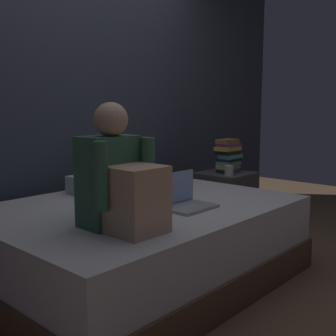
% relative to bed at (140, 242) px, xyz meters
% --- Properties ---
extents(ground_plane, '(8.00, 8.00, 0.00)m').
position_rel_bed_xyz_m(ground_plane, '(0.20, -0.30, -0.26)').
color(ground_plane, brown).
extents(wall_back, '(5.60, 0.10, 2.70)m').
position_rel_bed_xyz_m(wall_back, '(0.20, 0.90, 1.09)').
color(wall_back, '#383D4C').
rests_on(wall_back, ground_plane).
extents(bed, '(2.00, 1.50, 0.52)m').
position_rel_bed_xyz_m(bed, '(0.00, 0.00, 0.00)').
color(bed, brown).
rests_on(bed, ground_plane).
extents(nightstand, '(0.44, 0.46, 0.55)m').
position_rel_bed_xyz_m(nightstand, '(1.30, 0.21, 0.02)').
color(nightstand, '#474442').
rests_on(nightstand, ground_plane).
extents(person_sitting, '(0.39, 0.44, 0.66)m').
position_rel_bed_xyz_m(person_sitting, '(-0.46, -0.33, 0.51)').
color(person_sitting, '#38664C').
rests_on(person_sitting, bed).
extents(laptop, '(0.32, 0.23, 0.22)m').
position_rel_bed_xyz_m(laptop, '(0.11, -0.29, 0.32)').
color(laptop, '#9EA0A5').
rests_on(laptop, bed).
extents(pillow, '(0.56, 0.36, 0.13)m').
position_rel_bed_xyz_m(pillow, '(0.13, 0.45, 0.33)').
color(pillow, silver).
rests_on(pillow, bed).
extents(book_stack, '(0.24, 0.16, 0.30)m').
position_rel_bed_xyz_m(book_stack, '(1.31, 0.20, 0.45)').
color(book_stack, '#284C84').
rests_on(book_stack, nightstand).
extents(mug, '(0.08, 0.08, 0.09)m').
position_rel_bed_xyz_m(mug, '(1.17, 0.09, 0.34)').
color(mug, '#BCB2A3').
rests_on(mug, nightstand).
extents(clothes_pile, '(0.25, 0.15, 0.09)m').
position_rel_bed_xyz_m(clothes_pile, '(0.55, 0.30, 0.31)').
color(clothes_pile, '#3D4C8E').
rests_on(clothes_pile, bed).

